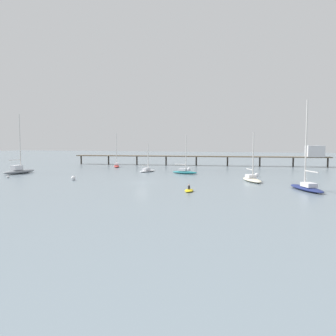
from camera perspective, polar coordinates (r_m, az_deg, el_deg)
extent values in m
plane|color=slate|center=(63.75, -4.47, -2.46)|extent=(400.00, 400.00, 0.00)
cube|color=brown|center=(109.64, 4.82, 1.98)|extent=(81.96, 12.77, 0.30)
cylinder|color=#38332D|center=(120.46, -14.51, 1.33)|extent=(0.50, 0.50, 2.84)
cylinder|color=#38332D|center=(116.59, -10.04, 1.30)|extent=(0.50, 0.50, 2.84)
cylinder|color=#38332D|center=(113.46, -5.30, 1.27)|extent=(0.50, 0.50, 2.84)
cylinder|color=#38332D|center=(111.16, -0.33, 1.22)|extent=(0.50, 0.50, 2.84)
cylinder|color=#38332D|center=(109.72, 4.82, 1.16)|extent=(0.50, 0.50, 2.84)
cylinder|color=#38332D|center=(109.19, 10.06, 1.10)|extent=(0.50, 0.50, 2.84)
cylinder|color=#38332D|center=(109.57, 15.30, 1.02)|extent=(0.50, 0.50, 2.84)
cylinder|color=#38332D|center=(110.86, 20.46, 0.93)|extent=(0.50, 0.50, 2.84)
cylinder|color=#38332D|center=(113.03, 25.47, 0.84)|extent=(0.50, 0.50, 2.84)
cube|color=silver|center=(111.96, 23.63, 2.63)|extent=(5.36, 5.36, 3.42)
ellipsoid|color=gray|center=(88.90, -23.89, -0.56)|extent=(2.71, 9.87, 0.97)
cube|color=silver|center=(88.27, -24.26, 0.07)|extent=(1.66, 2.60, 1.11)
cylinder|color=silver|center=(88.96, -23.81, 4.06)|extent=(0.24, 0.24, 13.36)
cylinder|color=silver|center=(87.79, -24.54, 1.25)|extent=(0.39, 3.58, 0.19)
ellipsoid|color=navy|center=(57.42, 22.40, -3.21)|extent=(5.78, 9.33, 0.67)
cube|color=silver|center=(56.70, 22.78, -2.65)|extent=(2.43, 2.90, 0.65)
cylinder|color=silver|center=(57.36, 22.38, 3.90)|extent=(0.23, 0.23, 13.54)
cylinder|color=silver|center=(55.93, 23.18, -0.58)|extent=(1.67, 3.46, 0.18)
ellipsoid|color=red|center=(103.92, -8.72, 0.33)|extent=(4.52, 6.95, 0.59)
cube|color=silver|center=(103.32, -8.72, 0.65)|extent=(1.87, 2.29, 0.66)
cylinder|color=silver|center=(104.04, -8.75, 3.18)|extent=(0.20, 0.20, 9.73)
cylinder|color=silver|center=(102.89, -8.72, 1.43)|extent=(1.27, 2.32, 0.16)
ellipsoid|color=beige|center=(67.01, 14.05, -1.96)|extent=(5.26, 8.25, 0.66)
cube|color=silver|center=(67.54, 13.87, -1.36)|extent=(2.32, 2.64, 0.63)
cylinder|color=silver|center=(66.28, 14.25, 2.09)|extent=(0.22, 0.22, 8.85)
cylinder|color=silver|center=(68.11, 13.68, -0.23)|extent=(1.58, 3.32, 0.17)
ellipsoid|color=#1E727A|center=(80.83, 2.84, -0.75)|extent=(6.68, 2.86, 0.70)
cube|color=silver|center=(80.99, 2.51, -0.27)|extent=(2.01, 1.52, 0.62)
cylinder|color=silver|center=(80.41, 3.06, 2.53)|extent=(0.20, 0.20, 8.56)
cylinder|color=silver|center=(81.17, 2.11, 0.61)|extent=(2.93, 0.68, 0.16)
ellipsoid|color=white|center=(86.36, -3.50, -0.49)|extent=(3.31, 6.41, 0.48)
cube|color=silver|center=(85.92, -3.70, -0.17)|extent=(1.70, 2.22, 0.56)
cylinder|color=silver|center=(86.37, -3.40, 1.95)|extent=(0.19, 0.19, 6.85)
cylinder|color=silver|center=(85.48, -3.88, 0.45)|extent=(0.81, 2.46, 0.16)
ellipsoid|color=yellow|center=(52.06, 3.58, -3.82)|extent=(1.70, 3.04, 0.35)
cylinder|color=#26262D|center=(51.99, 3.58, -3.33)|extent=(0.41, 0.41, 0.55)
sphere|color=tan|center=(51.94, 3.58, -2.90)|extent=(0.24, 0.24, 0.24)
sphere|color=silver|center=(76.22, 14.81, -1.14)|extent=(0.87, 0.87, 0.87)
sphere|color=silver|center=(89.85, 3.57, -0.18)|extent=(0.86, 0.86, 0.86)
sphere|color=silver|center=(78.75, -25.50, -1.37)|extent=(0.55, 0.55, 0.55)
sphere|color=silver|center=(69.65, -15.76, -1.66)|extent=(0.89, 0.89, 0.89)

